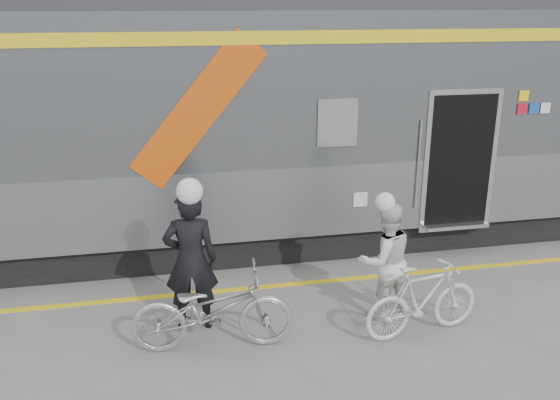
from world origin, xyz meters
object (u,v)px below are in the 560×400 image
object	(u,v)px
man	(191,260)
woman	(385,261)
bicycle_right	(423,300)
bicycle_left	(213,310)

from	to	relation	value
man	woman	distance (m)	2.45
man	bicycle_right	world-z (taller)	man
bicycle_right	bicycle_left	bearing A→B (deg)	76.20
man	woman	world-z (taller)	man
bicycle_left	woman	world-z (taller)	woman
woman	bicycle_right	world-z (taller)	woman
bicycle_left	bicycle_right	xyz separation A→B (m)	(2.54, -0.21, -0.03)
bicycle_left	woman	size ratio (longest dim) A/B	1.23
man	bicycle_right	distance (m)	2.88
bicycle_left	bicycle_right	bearing A→B (deg)	-90.13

